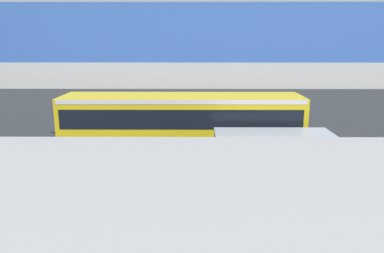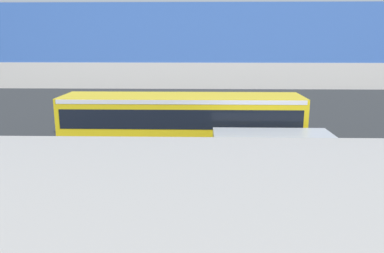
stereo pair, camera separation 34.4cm
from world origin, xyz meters
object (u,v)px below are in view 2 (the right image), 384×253
(parked_van, at_px, (272,154))
(city_bus, at_px, (182,121))
(traffic_sign, at_px, (176,108))
(pedestrian, at_px, (75,123))

(parked_van, bearing_deg, city_bus, -37.59)
(city_bus, distance_m, parked_van, 4.91)
(parked_van, xyz_separation_m, traffic_sign, (4.39, -6.59, 0.71))
(city_bus, xyz_separation_m, parked_van, (-3.85, 2.96, -0.70))
(city_bus, relative_size, parked_van, 2.40)
(city_bus, bearing_deg, traffic_sign, -81.49)
(city_bus, distance_m, traffic_sign, 3.67)
(city_bus, height_order, parked_van, city_bus)
(parked_van, relative_size, traffic_sign, 1.71)
(parked_van, distance_m, pedestrian, 12.54)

